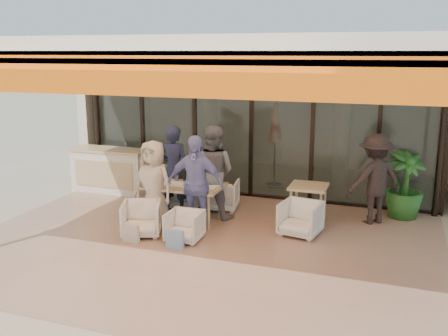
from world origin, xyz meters
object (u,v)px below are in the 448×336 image
Objects in this scene: chair_far_right at (221,193)px; chair_near_right at (184,225)px; diner_grey at (213,172)px; chair_far_left at (185,190)px; diner_cream at (153,184)px; diner_periwinkle at (195,184)px; side_table at (309,191)px; side_chair at (300,217)px; diner_navy at (174,169)px; host_counter at (110,170)px; chair_near_left at (141,217)px; dining_table at (184,187)px; potted_palm at (404,186)px; standing_woman at (375,179)px.

chair_near_right is at bearing 80.65° from chair_far_right.
chair_far_right is at bearing -85.63° from diner_grey.
chair_far_right is 1.16× the size of chair_near_right.
diner_cream is at bearing 71.23° from chair_far_left.
diner_periwinkle reaches higher than diner_cream.
diner_periwinkle is 2.22m from side_table.
diner_grey is 1.24m from diner_cream.
side_chair is (0.00, -0.75, -0.29)m from side_table.
diner_navy is at bearing 128.44° from diner_periwinkle.
host_counter is at bearing -17.03° from chair_far_right.
chair_near_right is 0.32× the size of diner_grey.
chair_far_right is at bearing 66.43° from diner_cream.
chair_far_right is (2.90, -0.39, -0.18)m from host_counter.
diner_periwinkle is (0.00, -1.40, 0.55)m from chair_far_right.
diner_navy reaches higher than diner_periwinkle.
host_counter is at bearing -29.52° from chair_far_left.
chair_far_right is 0.38× the size of diner_navy.
chair_far_left is 2.71m from side_table.
chair_far_left is at bearing 68.44° from chair_near_left.
diner_grey is at bearing 88.34° from chair_near_right.
dining_table is 0.81× the size of diner_grey.
diner_cream reaches higher than side_chair.
host_counter is 2.66× the size of side_chair.
chair_far_right is (0.43, 0.94, -0.34)m from dining_table.
dining_table is (2.47, -1.33, 0.15)m from host_counter.
potted_palm is at bearing 8.75° from chair_near_left.
diner_grey is at bearing 45.97° from dining_table.
chair_near_left is at bearing 86.98° from diner_navy.
diner_periwinkle is 1.03× the size of standing_woman.
diner_grey is (-0.00, -0.50, 0.58)m from chair_far_right.
side_table reaches higher than chair_near_left.
side_table is 1.26m from standing_woman.
chair_near_left is 0.39× the size of standing_woman.
potted_palm is at bearing 32.63° from diner_cream.
host_counter is 4.93m from side_chair.
chair_far_left is 2.08m from chair_near_right.
standing_woman is (1.18, 1.11, 0.53)m from side_chair.
standing_woman is (3.86, 0.66, -0.04)m from diner_navy.
diner_cream is at bearing -154.77° from potted_palm.
diner_grey is at bearing -161.73° from potted_palm.
chair_far_right is 2.07m from side_chair.
diner_periwinkle is (0.84, -0.90, -0.01)m from diner_navy.
host_counter is 2.93m from chair_far_right.
diner_grey reaches higher than diner_cream.
host_counter is 2.68× the size of chair_far_left.
side_table is at bearing -166.36° from diner_grey.
diner_periwinkle is at bearing 80.65° from chair_far_right.
dining_table reaches higher than chair_far_right.
side_chair reaches higher than chair_near_left.
diner_navy is 1.35× the size of potted_palm.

